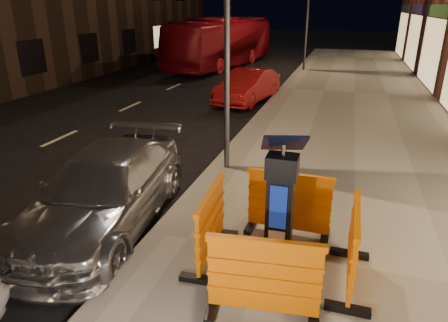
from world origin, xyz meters
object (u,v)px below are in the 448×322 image
(car_silver, at_px, (109,223))
(bus_doubledecker, at_px, (223,67))
(barrier_front, at_px, (264,279))
(barrier_kerbside, at_px, (211,225))
(car_red, at_px, (247,102))
(barrier_back, at_px, (289,204))
(parking_kiosk, at_px, (280,208))
(barrier_bldgside, at_px, (353,247))

(car_silver, distance_m, bus_doubledecker, 18.86)
(barrier_front, xyz_separation_m, bus_doubledecker, (-6.70, 20.06, -0.67))
(barrier_kerbside, distance_m, car_silver, 2.27)
(car_red, bearing_deg, barrier_kerbside, -69.62)
(barrier_back, bearing_deg, bus_doubledecker, 111.75)
(parking_kiosk, height_order, barrier_back, parking_kiosk)
(car_silver, relative_size, bus_doubledecker, 0.42)
(car_silver, xyz_separation_m, car_red, (0.08, 9.70, 0.00))
(barrier_front, bearing_deg, bus_doubledecker, 101.97)
(barrier_front, bearing_deg, parking_kiosk, 83.51)
(barrier_back, xyz_separation_m, bus_doubledecker, (-6.70, 18.16, -0.67))
(barrier_back, height_order, car_red, barrier_back)
(barrier_kerbside, xyz_separation_m, car_silver, (-2.09, 0.60, -0.67))
(barrier_kerbside, relative_size, car_silver, 0.30)
(barrier_bldgside, bearing_deg, barrier_kerbside, 90.51)
(barrier_bldgside, relative_size, bus_doubledecker, 0.13)
(barrier_front, height_order, car_red, barrier_front)
(car_silver, bearing_deg, barrier_kerbside, -22.58)
(car_silver, bearing_deg, barrier_bldgside, -15.08)
(parking_kiosk, distance_m, barrier_back, 1.03)
(parking_kiosk, distance_m, barrier_kerbside, 1.03)
(car_silver, xyz_separation_m, bus_doubledecker, (-3.66, 18.51, 0.00))
(car_red, xyz_separation_m, bus_doubledecker, (-3.74, 8.80, 0.00))
(parking_kiosk, relative_size, barrier_front, 1.40)
(barrier_front, relative_size, barrier_kerbside, 1.00)
(barrier_kerbside, bearing_deg, car_red, 7.54)
(barrier_back, bearing_deg, car_silver, -171.97)
(car_silver, height_order, bus_doubledecker, bus_doubledecker)
(barrier_front, xyz_separation_m, car_silver, (-3.04, 1.55, -0.67))
(bus_doubledecker, bearing_deg, barrier_front, -63.25)
(bus_doubledecker, bearing_deg, barrier_kerbside, -64.98)
(barrier_back, height_order, car_silver, barrier_back)
(parking_kiosk, relative_size, car_red, 0.49)
(barrier_back, bearing_deg, barrier_bldgside, -43.49)
(barrier_front, bearing_deg, barrier_bldgside, 38.51)
(bus_doubledecker, bearing_deg, barrier_bldgside, -59.91)
(barrier_bldgside, height_order, car_silver, barrier_bldgside)
(barrier_back, bearing_deg, barrier_front, -88.49)
(barrier_front, height_order, car_silver, barrier_front)
(car_red, bearing_deg, barrier_front, -65.92)
(barrier_back, bearing_deg, barrier_kerbside, -133.49)
(parking_kiosk, xyz_separation_m, car_red, (-2.96, 10.31, -1.08))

